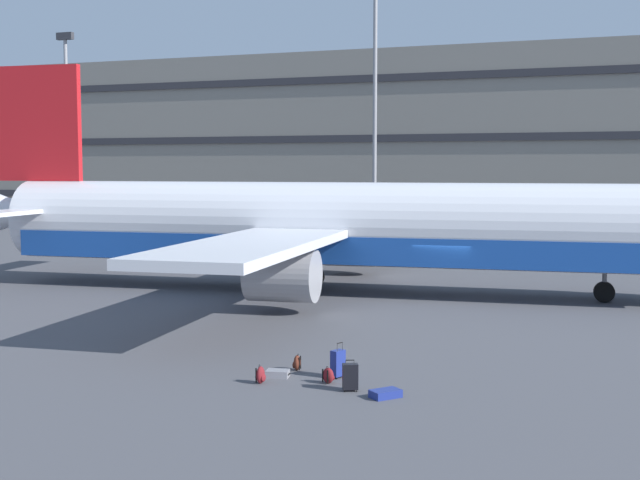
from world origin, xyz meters
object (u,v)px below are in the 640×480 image
(suitcase_navy, at_px, (350,377))
(suitcase_orange, at_px, (338,363))
(airliner, at_px, (324,228))
(backpack_scuffed, at_px, (329,376))
(backpack_teal, at_px, (297,363))
(suitcase_upright, at_px, (386,394))
(suitcase_small, at_px, (278,374))
(backpack_laid_flat, at_px, (261,375))

(suitcase_navy, height_order, suitcase_orange, suitcase_orange)
(airliner, distance_m, backpack_scuffed, 17.29)
(backpack_teal, bearing_deg, suitcase_upright, -30.96)
(suitcase_small, bearing_deg, suitcase_orange, 18.16)
(suitcase_small, xyz_separation_m, backpack_scuffed, (1.57, -0.14, 0.11))
(airliner, bearing_deg, suitcase_orange, -68.95)
(backpack_laid_flat, bearing_deg, suitcase_upright, -3.00)
(suitcase_navy, bearing_deg, suitcase_small, 163.67)
(suitcase_orange, height_order, backpack_scuffed, suitcase_orange)
(backpack_laid_flat, relative_size, backpack_teal, 1.06)
(backpack_scuffed, xyz_separation_m, backpack_teal, (-1.36, 1.08, 0.01))
(suitcase_orange, height_order, backpack_teal, suitcase_orange)
(backpack_teal, bearing_deg, airliner, 106.77)
(backpack_laid_flat, bearing_deg, backpack_scuffed, 20.91)
(suitcase_navy, relative_size, backpack_laid_flat, 1.56)
(airliner, height_order, backpack_laid_flat, airliner)
(suitcase_navy, bearing_deg, suitcase_orange, 121.76)
(suitcase_orange, xyz_separation_m, backpack_laid_flat, (-1.77, -1.33, -0.19))
(suitcase_small, relative_size, backpack_teal, 1.43)
(suitcase_upright, xyz_separation_m, backpack_laid_flat, (-3.58, 0.19, 0.13))
(airliner, distance_m, backpack_laid_flat, 17.41)
(suitcase_navy, xyz_separation_m, suitcase_upright, (1.05, -0.29, -0.29))
(airliner, distance_m, suitcase_small, 16.71)
(airliner, height_order, suitcase_upright, airliner)
(airliner, bearing_deg, backpack_scuffed, -69.90)
(suitcase_upright, xyz_separation_m, backpack_scuffed, (-1.85, 0.85, 0.11))
(suitcase_navy, bearing_deg, airliner, 111.90)
(suitcase_orange, relative_size, backpack_laid_flat, 1.92)
(suitcase_upright, distance_m, suitcase_small, 3.56)
(suitcase_small, bearing_deg, airliner, 105.13)
(suitcase_upright, relative_size, backpack_laid_flat, 1.67)
(suitcase_upright, bearing_deg, suitcase_small, 163.90)
(suitcase_small, bearing_deg, backpack_laid_flat, -101.45)
(suitcase_upright, relative_size, backpack_scuffed, 1.82)
(suitcase_small, height_order, backpack_teal, backpack_teal)
(suitcase_navy, xyz_separation_m, suitcase_small, (-2.37, 0.69, -0.29))
(suitcase_navy, relative_size, suitcase_orange, 0.81)
(backpack_scuffed, relative_size, backpack_laid_flat, 0.92)
(suitcase_orange, distance_m, suitcase_upright, 2.38)
(airliner, xyz_separation_m, backpack_scuffed, (5.86, -16.02, -2.83))
(backpack_scuffed, bearing_deg, suitcase_small, 174.96)
(suitcase_upright, height_order, backpack_laid_flat, backpack_laid_flat)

